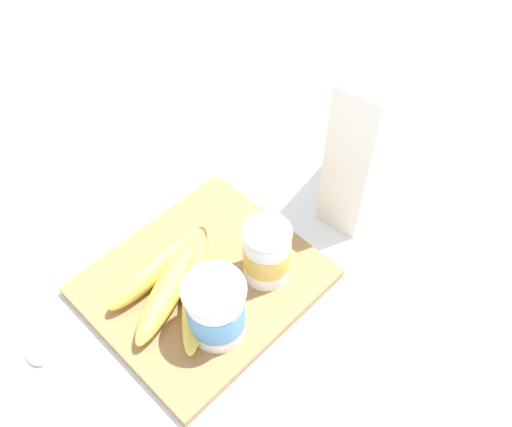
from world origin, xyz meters
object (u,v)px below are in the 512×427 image
at_px(cutting_board, 203,282).
at_px(spoon, 48,370).
at_px(yogurt_cup_front, 267,253).
at_px(cereal_box, 378,132).
at_px(banana_bunch, 175,280).
at_px(yogurt_cup_back, 216,310).

distance_m(cutting_board, spoon, 0.22).
xyz_separation_m(cutting_board, yogurt_cup_front, (-0.07, 0.05, 0.05)).
xyz_separation_m(cereal_box, banana_bunch, (0.33, -0.07, -0.09)).
distance_m(yogurt_cup_front, spoon, 0.31).
bearing_deg(yogurt_cup_front, cutting_board, -38.48).
height_order(cereal_box, yogurt_cup_back, cereal_box).
xyz_separation_m(yogurt_cup_back, banana_bunch, (-0.00, -0.08, -0.03)).
distance_m(yogurt_cup_back, banana_bunch, 0.09).
bearing_deg(banana_bunch, cereal_box, 168.46).
bearing_deg(yogurt_cup_back, banana_bunch, -91.77).
height_order(cereal_box, spoon, cereal_box).
bearing_deg(spoon, cutting_board, 168.36).
height_order(yogurt_cup_front, yogurt_cup_back, yogurt_cup_back).
bearing_deg(spoon, yogurt_cup_front, 160.93).
relative_size(cutting_board, cereal_box, 1.17).
distance_m(cereal_box, yogurt_cup_front, 0.23).
height_order(banana_bunch, spoon, banana_bunch).
relative_size(cereal_box, yogurt_cup_front, 2.68).
height_order(yogurt_cup_front, spoon, yogurt_cup_front).
relative_size(cutting_board, yogurt_cup_front, 3.13).
bearing_deg(banana_bunch, cutting_board, 156.19).
bearing_deg(yogurt_cup_front, yogurt_cup_back, 8.04).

